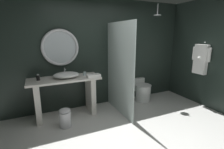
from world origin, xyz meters
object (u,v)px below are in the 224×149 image
(folded_hand_towel, at_px, (93,76))
(round_wall_mirror, at_px, (60,48))
(vessel_sink, at_px, (66,75))
(waste_bin, at_px, (65,118))
(hanging_bathrobe, at_px, (201,58))
(rain_shower_head, at_px, (157,14))
(soap_dispenser, at_px, (38,78))
(tumbler_cup, at_px, (85,74))
(toilet, at_px, (142,91))

(folded_hand_towel, bearing_deg, round_wall_mirror, 140.86)
(vessel_sink, distance_m, waste_bin, 0.90)
(hanging_bathrobe, bearing_deg, vessel_sink, 166.39)
(waste_bin, xyz_separation_m, folded_hand_towel, (0.69, 0.27, 0.71))
(rain_shower_head, relative_size, folded_hand_towel, 0.96)
(soap_dispenser, relative_size, waste_bin, 0.34)
(tumbler_cup, height_order, soap_dispenser, soap_dispenser)
(toilet, distance_m, waste_bin, 2.21)
(vessel_sink, height_order, toilet, vessel_sink)
(rain_shower_head, bearing_deg, hanging_bathrobe, -41.34)
(vessel_sink, bearing_deg, waste_bin, -107.22)
(soap_dispenser, distance_m, folded_hand_towel, 1.12)
(soap_dispenser, xyz_separation_m, folded_hand_towel, (1.10, -0.23, -0.02))
(vessel_sink, distance_m, soap_dispenser, 0.56)
(hanging_bathrobe, bearing_deg, toilet, 144.51)
(vessel_sink, height_order, waste_bin, vessel_sink)
(folded_hand_towel, bearing_deg, toilet, 10.32)
(tumbler_cup, xyz_separation_m, round_wall_mirror, (-0.45, 0.25, 0.58))
(vessel_sink, height_order, round_wall_mirror, round_wall_mirror)
(toilet, bearing_deg, hanging_bathrobe, -35.49)
(tumbler_cup, xyz_separation_m, folded_hand_towel, (0.14, -0.22, -0.01))
(waste_bin, height_order, folded_hand_towel, folded_hand_towel)
(rain_shower_head, xyz_separation_m, waste_bin, (-2.46, -0.45, -2.07))
(soap_dispenser, distance_m, toilet, 2.64)
(rain_shower_head, distance_m, folded_hand_towel, 2.24)
(round_wall_mirror, xyz_separation_m, folded_hand_towel, (0.59, -0.48, -0.59))
(vessel_sink, height_order, rain_shower_head, rain_shower_head)
(rain_shower_head, bearing_deg, folded_hand_towel, -174.10)
(soap_dispenser, relative_size, rain_shower_head, 0.47)
(rain_shower_head, distance_m, waste_bin, 3.24)
(rain_shower_head, height_order, waste_bin, rain_shower_head)
(tumbler_cup, relative_size, folded_hand_towel, 0.31)
(soap_dispenser, height_order, round_wall_mirror, round_wall_mirror)
(rain_shower_head, bearing_deg, vessel_sink, 179.22)
(rain_shower_head, relative_size, waste_bin, 0.73)
(tumbler_cup, xyz_separation_m, hanging_bathrobe, (2.73, -0.77, 0.28))
(waste_bin, bearing_deg, rain_shower_head, 10.46)
(tumbler_cup, distance_m, hanging_bathrobe, 2.85)
(tumbler_cup, bearing_deg, toilet, 1.54)
(round_wall_mirror, relative_size, hanging_bathrobe, 1.02)
(tumbler_cup, relative_size, hanging_bathrobe, 0.11)
(hanging_bathrobe, bearing_deg, soap_dispenser, 168.16)
(vessel_sink, xyz_separation_m, hanging_bathrobe, (3.13, -0.76, 0.27))
(round_wall_mirror, bearing_deg, waste_bin, -97.90)
(round_wall_mirror, height_order, hanging_bathrobe, round_wall_mirror)
(tumbler_cup, bearing_deg, rain_shower_head, -1.20)
(folded_hand_towel, bearing_deg, soap_dispenser, 168.22)
(hanging_bathrobe, height_order, waste_bin, hanging_bathrobe)
(round_wall_mirror, bearing_deg, soap_dispenser, -153.92)
(tumbler_cup, bearing_deg, soap_dispenser, 179.65)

